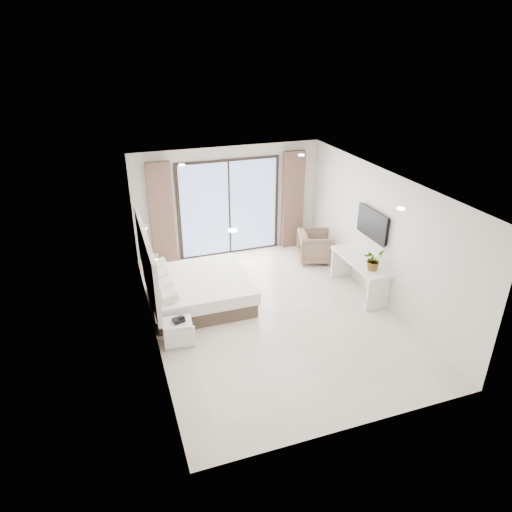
% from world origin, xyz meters
% --- Properties ---
extents(ground, '(6.20, 6.20, 0.00)m').
position_xyz_m(ground, '(0.00, 0.00, 0.00)').
color(ground, beige).
rests_on(ground, ground).
extents(room_shell, '(4.62, 6.22, 2.72)m').
position_xyz_m(room_shell, '(-0.20, 0.85, 1.58)').
color(room_shell, silver).
rests_on(room_shell, ground).
extents(bed, '(2.02, 1.92, 0.70)m').
position_xyz_m(bed, '(-1.30, 0.90, 0.30)').
color(bed, brown).
rests_on(bed, ground).
extents(nightstand, '(0.54, 0.46, 0.46)m').
position_xyz_m(nightstand, '(-1.94, -0.35, 0.23)').
color(nightstand, white).
rests_on(nightstand, ground).
extents(phone, '(0.23, 0.20, 0.07)m').
position_xyz_m(phone, '(-1.92, -0.36, 0.50)').
color(phone, black).
rests_on(phone, nightstand).
extents(console_desk, '(0.52, 1.67, 0.77)m').
position_xyz_m(console_desk, '(2.04, 0.24, 0.57)').
color(console_desk, white).
rests_on(console_desk, ground).
extents(plant, '(0.52, 0.55, 0.34)m').
position_xyz_m(plant, '(2.04, -0.22, 0.94)').
color(plant, '#33662D').
rests_on(plant, console_desk).
extents(armchair, '(0.94, 0.97, 0.82)m').
position_xyz_m(armchair, '(1.85, 1.94, 0.41)').
color(armchair, '#8F715E').
rests_on(armchair, ground).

